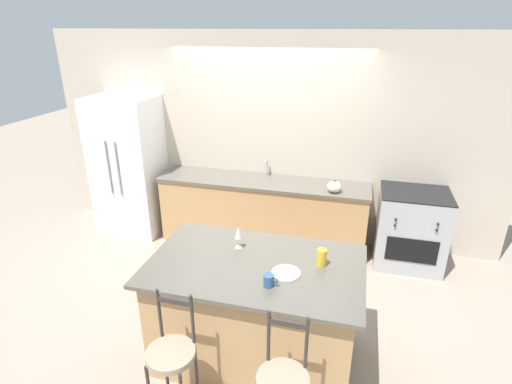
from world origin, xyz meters
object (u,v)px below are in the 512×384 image
(oven_range, at_px, (410,228))
(wine_glass, at_px, (238,233))
(tumbler_cup, at_px, (322,258))
(pumpkin_decoration, at_px, (334,187))
(dinner_plate, at_px, (286,273))
(coffee_mug, at_px, (269,281))
(refrigerator, at_px, (129,166))
(bar_stool_near, at_px, (172,364))

(oven_range, xyz_separation_m, wine_glass, (-1.64, -1.73, 0.63))
(tumbler_cup, relative_size, pumpkin_decoration, 0.85)
(dinner_plate, relative_size, coffee_mug, 2.03)
(coffee_mug, bearing_deg, tumbler_cup, 47.28)
(coffee_mug, bearing_deg, refrigerator, 138.68)
(coffee_mug, distance_m, pumpkin_decoration, 2.11)
(oven_range, distance_m, coffee_mug, 2.59)
(refrigerator, bearing_deg, pumpkin_decoration, -2.12)
(dinner_plate, xyz_separation_m, pumpkin_decoration, (0.22, 1.89, 0.00))
(dinner_plate, height_order, wine_glass, wine_glass)
(bar_stool_near, xyz_separation_m, wine_glass, (0.19, 0.99, 0.55))
(oven_range, bearing_deg, dinner_plate, -119.93)
(oven_range, height_order, coffee_mug, coffee_mug)
(refrigerator, relative_size, coffee_mug, 16.87)
(refrigerator, height_order, bar_stool_near, refrigerator)
(bar_stool_near, bearing_deg, wine_glass, 79.17)
(tumbler_cup, bearing_deg, pumpkin_decoration, 90.97)
(dinner_plate, xyz_separation_m, coffee_mug, (-0.09, -0.19, 0.04))
(oven_range, relative_size, coffee_mug, 8.46)
(oven_range, distance_m, tumbler_cup, 2.12)
(coffee_mug, bearing_deg, oven_range, 60.36)
(bar_stool_near, distance_m, tumbler_cup, 1.36)
(oven_range, bearing_deg, refrigerator, -179.71)
(bar_stool_near, distance_m, dinner_plate, 1.05)
(pumpkin_decoration, bearing_deg, wine_glass, -113.37)
(refrigerator, xyz_separation_m, pumpkin_decoration, (2.80, -0.10, 0.02))
(coffee_mug, height_order, pumpkin_decoration, pumpkin_decoration)
(tumbler_cup, bearing_deg, wine_glass, 172.39)
(dinner_plate, bearing_deg, tumbler_cup, 36.46)
(refrigerator, relative_size, oven_range, 1.99)
(refrigerator, distance_m, oven_range, 3.77)
(refrigerator, distance_m, pumpkin_decoration, 2.80)
(refrigerator, bearing_deg, coffee_mug, -41.32)
(bar_stool_near, bearing_deg, tumbler_cup, 44.29)
(refrigerator, xyz_separation_m, dinner_plate, (2.58, -2.00, 0.02))
(oven_range, xyz_separation_m, dinner_plate, (-1.16, -2.02, 0.49))
(refrigerator, bearing_deg, wine_glass, -39.17)
(wine_glass, distance_m, coffee_mug, 0.61)
(refrigerator, xyz_separation_m, tumbler_cup, (2.83, -1.81, 0.08))
(oven_range, relative_size, pumpkin_decoration, 5.51)
(refrigerator, bearing_deg, bar_stool_near, -54.68)
(dinner_plate, bearing_deg, pumpkin_decoration, 83.31)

